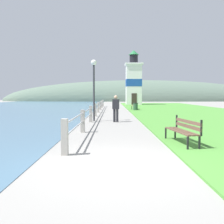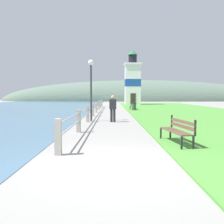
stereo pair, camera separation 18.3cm
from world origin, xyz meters
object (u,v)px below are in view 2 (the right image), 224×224
at_px(park_bench_near, 179,129).
at_px(lighthouse, 134,81).
at_px(person_strolling, 114,108).
at_px(trash_bin, 135,107).
at_px(park_bench_midway, 134,105).
at_px(lamp_post, 92,79).

height_order(park_bench_near, lighthouse, lighthouse).
relative_size(park_bench_near, person_strolling, 1.20).
bearing_deg(lighthouse, person_strolling, -97.14).
relative_size(park_bench_near, trash_bin, 2.38).
distance_m(park_bench_midway, person_strolling, 13.51).
height_order(park_bench_near, person_strolling, person_strolling).
height_order(park_bench_midway, person_strolling, person_strolling).
bearing_deg(person_strolling, park_bench_near, -153.79).
xyz_separation_m(park_bench_near, lamp_post, (-3.59, 7.84, 2.20)).
bearing_deg(lamp_post, lighthouse, 79.84).
relative_size(person_strolling, lamp_post, 0.42).
relative_size(park_bench_near, park_bench_midway, 1.00).
bearing_deg(park_bench_near, trash_bin, -98.05).
xyz_separation_m(park_bench_midway, lighthouse, (1.21, 15.03, 3.54)).
distance_m(person_strolling, lamp_post, 2.41).
distance_m(lighthouse, lamp_post, 28.13).
bearing_deg(person_strolling, park_bench_midway, -0.64).
bearing_deg(person_strolling, lighthouse, 2.16).
bearing_deg(lamp_post, person_strolling, -25.44).
bearing_deg(lighthouse, park_bench_near, -92.20).
xyz_separation_m(trash_bin, lamp_post, (-3.73, -10.89, 2.31)).
relative_size(park_bench_midway, lighthouse, 0.21).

